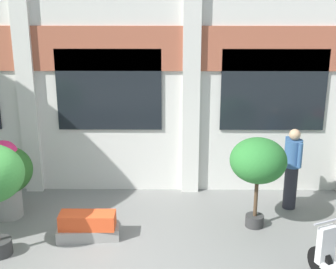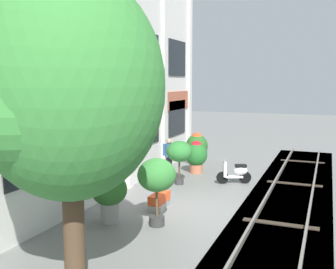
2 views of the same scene
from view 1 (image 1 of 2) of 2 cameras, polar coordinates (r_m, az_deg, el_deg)
The scene contains 4 objects.
potted_plant_ribbed_drum at distance 9.43m, azimuth -19.23°, elevation -4.35°, with size 1.03×1.03×1.55m.
potted_plant_square_trough at distance 8.57m, azimuth -9.75°, elevation -10.99°, with size 1.13×0.54×0.49m.
potted_plant_low_pan at distance 8.57m, azimuth 10.93°, elevation -3.35°, with size 1.02×1.02×1.72m.
resident_by_doorway at distance 9.59m, azimuth 14.89°, elevation -3.78°, with size 0.34×0.50×1.67m.
Camera 1 is at (1.30, -6.37, 4.30)m, focal length 50.00 mm.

